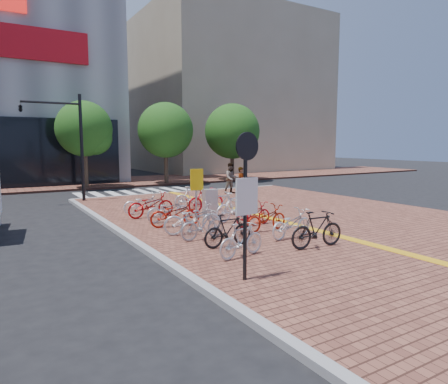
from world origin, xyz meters
TOP-DOWN VIEW (x-y plane):
  - ground at (0.00, 0.00)m, footprint 120.00×120.00m
  - sidewalk at (3.00, -5.00)m, footprint 14.00×34.00m
  - tactile_strip at (2.00, -5.00)m, footprint 0.40×34.00m
  - kerb_west at (-4.00, -5.00)m, footprint 0.25×34.00m
  - kerb_north at (3.00, 12.00)m, footprint 14.00×0.25m
  - far_sidewalk at (0.00, 21.00)m, footprint 70.00×8.00m
  - building_beige at (18.00, 32.00)m, footprint 20.00×18.00m
  - crosswalk at (0.50, 14.00)m, footprint 7.50×4.00m
  - street_trees at (5.04, 17.45)m, footprint 16.20×4.60m
  - bike_0 at (-2.14, -2.33)m, footprint 1.65×0.75m
  - bike_1 at (-1.86, -1.19)m, footprint 1.68×0.53m
  - bike_2 at (-2.10, -0.03)m, footprint 1.66×0.58m
  - bike_3 at (-2.04, 0.83)m, footprint 2.10×1.04m
  - bike_4 at (-2.05, 2.24)m, footprint 1.95×0.93m
  - bike_5 at (-1.89, 3.24)m, footprint 1.83×0.70m
  - bike_6 at (-2.15, 4.49)m, footprint 2.05×0.82m
  - bike_7 at (-2.12, 5.49)m, footprint 1.79×0.74m
  - bike_8 at (0.31, -2.66)m, footprint 1.88×0.66m
  - bike_9 at (0.48, -1.31)m, footprint 1.87×0.89m
  - bike_10 at (0.41, -0.07)m, footprint 1.80×0.76m
  - bike_11 at (0.54, 0.92)m, footprint 1.78×0.88m
  - bike_12 at (0.41, 1.97)m, footprint 1.96×0.78m
  - bike_13 at (0.45, 3.18)m, footprint 1.80×0.62m
  - bike_14 at (0.45, 4.46)m, footprint 1.88×0.65m
  - bike_15 at (0.34, 5.56)m, footprint 1.85×0.77m
  - pedestrian_a at (4.63, 7.94)m, footprint 0.72×0.59m
  - pedestrian_b at (4.95, 9.56)m, footprint 0.95×0.77m
  - utility_box at (-0.11, 3.10)m, footprint 0.59×0.46m
  - yellow_sign at (-0.59, 3.37)m, footprint 0.55×0.14m
  - notice_sign at (-3.07, -3.92)m, footprint 0.61×0.17m
  - traffic_light_pole at (-4.80, 11.02)m, footprint 3.02×1.16m

SIDE VIEW (x-z plane):
  - ground at x=0.00m, z-range 0.00..0.00m
  - crosswalk at x=0.50m, z-range 0.00..0.01m
  - sidewalk at x=3.00m, z-range 0.00..0.15m
  - far_sidewalk at x=0.00m, z-range 0.00..0.15m
  - kerb_west at x=-4.00m, z-range 0.00..0.15m
  - kerb_north at x=3.00m, z-range 0.00..0.15m
  - tactile_strip at x=2.00m, z-range 0.15..0.16m
  - bike_11 at x=0.54m, z-range 0.15..1.04m
  - bike_7 at x=-2.12m, z-range 0.15..1.07m
  - bike_10 at x=0.41m, z-range 0.15..1.07m
  - bike_9 at x=0.48m, z-range 0.15..1.09m
  - bike_5 at x=-1.89m, z-range 0.15..1.10m
  - bike_0 at x=-2.14m, z-range 0.15..1.11m
  - bike_2 at x=-2.10m, z-range 0.15..1.13m
  - bike_4 at x=-2.05m, z-range 0.15..1.13m
  - bike_1 at x=-1.86m, z-range 0.15..1.15m
  - bike_6 at x=-2.15m, z-range 0.15..1.21m
  - bike_3 at x=-2.04m, z-range 0.15..1.21m
  - bike_13 at x=0.45m, z-range 0.15..1.21m
  - bike_15 at x=0.34m, z-range 0.15..1.23m
  - bike_8 at x=0.31m, z-range 0.15..1.26m
  - bike_14 at x=0.45m, z-range 0.15..1.26m
  - bike_12 at x=0.41m, z-range 0.15..1.30m
  - utility_box at x=-0.11m, z-range 0.15..1.35m
  - pedestrian_a at x=4.63m, z-range 0.15..1.86m
  - pedestrian_b at x=4.95m, z-range 0.15..2.02m
  - yellow_sign at x=-0.59m, z-range 0.54..2.57m
  - notice_sign at x=-3.07m, z-range 0.58..3.90m
  - traffic_light_pole at x=-4.80m, z-range 1.22..6.83m
  - street_trees at x=5.04m, z-range 0.92..7.27m
  - building_beige at x=18.00m, z-range 0.00..18.00m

